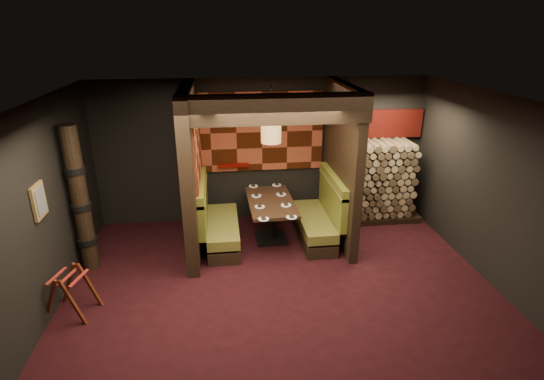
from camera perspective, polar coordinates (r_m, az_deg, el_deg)
The scene contains 23 objects.
floor at distance 6.59m, azimuth 1.43°, elevation -13.62°, with size 6.50×5.50×0.02m, color black.
ceiling at distance 5.47m, azimuth 1.71°, elevation 11.81°, with size 6.50×5.50×0.02m, color black.
wall_back at distance 8.46m, azimuth -1.22°, elevation 5.33°, with size 6.50×0.02×2.85m, color black.
wall_front at distance 3.58m, azimuth 8.53°, elevation -19.90°, with size 6.50×0.02×2.85m, color black.
wall_left at distance 6.31m, azimuth -29.20°, elevation -3.29°, with size 0.02×5.50×2.85m, color black.
wall_right at distance 7.11m, azimuth 28.52°, elevation -0.56°, with size 0.02×5.50×2.85m, color black.
partition_left at distance 7.38m, azimuth -10.80°, elevation 2.50°, with size 0.20×2.20×2.85m, color black.
partition_right at distance 7.71m, azimuth 9.28°, elevation 3.42°, with size 0.15×2.10×2.85m, color black.
header_beam at distance 6.19m, azimuth 0.46°, elevation 10.79°, with size 2.85×0.18×0.44m, color black.
tapa_back_panel at distance 8.31m, azimuth -1.38°, elevation 7.84°, with size 2.40×0.06×1.55m, color #9D4128.
tapa_side_panel at distance 7.42m, azimuth -10.03°, elevation 6.09°, with size 0.04×1.85×1.45m, color #9D4128.
lacquer_shelf at distance 8.39m, azimuth -5.21°, elevation 3.35°, with size 0.60×0.12×0.07m, color #620A05.
booth_bench_left at distance 7.75m, azimuth -7.41°, elevation -4.54°, with size 0.68×1.60×1.14m.
booth_bench_right at distance 7.95m, azimuth 6.38°, elevation -3.82°, with size 0.68×1.60×1.14m.
dining_table at distance 7.78m, azimuth -0.16°, elevation -3.04°, with size 0.85×1.51×0.79m.
place_settings at distance 7.68m, azimuth -0.17°, elevation -1.36°, with size 0.69×1.72×0.03m.
pendant_lamp at distance 7.22m, azimuth -0.13°, elevation 8.13°, with size 0.34×0.34×0.97m.
framed_picture at distance 6.31m, azimuth -28.84°, elevation -1.29°, with size 0.05×0.36×0.46m.
luggage_rack at distance 6.60m, azimuth -25.47°, elevation -12.15°, with size 0.75×0.61×0.71m.
totem_column at distance 7.28m, azimuth -24.36°, elevation -1.38°, with size 0.31×0.31×2.40m.
firewood_stack at distance 8.80m, azimuth 14.08°, elevation 1.14°, with size 1.73×0.70×1.64m.
mosaic_header at distance 8.79m, azimuth 13.97°, elevation 8.63°, with size 1.83×0.10×0.56m, color maroon.
bay_front_post at distance 7.97m, azimuth 9.40°, elevation 4.01°, with size 0.08×0.08×2.85m, color black.
Camera 1 is at (-0.82, -5.33, 3.77)m, focal length 28.00 mm.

